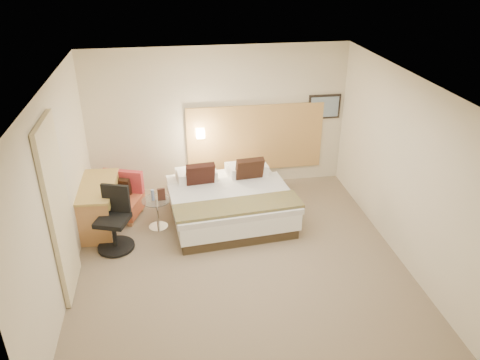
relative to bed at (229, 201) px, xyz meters
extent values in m
cube|color=#7D6B54|center=(-0.02, -1.25, -0.33)|extent=(4.80, 5.00, 0.02)
cube|color=silver|center=(-0.02, -1.25, 2.39)|extent=(4.80, 5.00, 0.02)
cube|color=beige|center=(-0.02, 1.26, 1.03)|extent=(4.80, 0.02, 2.70)
cube|color=beige|center=(-0.02, -3.76, 1.03)|extent=(4.80, 0.02, 2.70)
cube|color=beige|center=(-2.43, -1.25, 1.03)|extent=(0.02, 5.00, 2.70)
cube|color=beige|center=(2.39, -1.25, 1.03)|extent=(0.02, 5.00, 2.70)
cube|color=#BC8849|center=(0.68, 1.22, 0.63)|extent=(2.60, 0.04, 1.30)
cube|color=black|center=(2.00, 1.23, 1.18)|extent=(0.62, 0.03, 0.47)
cube|color=#748CA0|center=(2.00, 1.21, 1.18)|extent=(0.54, 0.01, 0.39)
cylinder|color=white|center=(-0.37, 1.17, 0.83)|extent=(0.02, 0.12, 0.02)
cube|color=#FAE9C3|center=(-0.37, 1.11, 0.83)|extent=(0.15, 0.15, 0.15)
cube|color=beige|center=(-2.38, -1.50, 0.90)|extent=(0.06, 0.90, 2.42)
cylinder|color=#8498CD|center=(-1.26, -0.14, 0.30)|extent=(0.06, 0.06, 0.19)
cube|color=#3C2018|center=(-1.12, -0.15, 0.31)|extent=(0.13, 0.06, 0.21)
cube|color=#392C1C|center=(0.00, 0.00, -0.23)|extent=(2.03, 2.03, 0.17)
cube|color=white|center=(0.00, 0.00, 0.00)|extent=(2.10, 2.10, 0.29)
cube|color=silver|center=(0.03, -0.27, 0.20)|extent=(2.11, 1.56, 0.10)
cube|color=white|center=(-0.53, 0.66, 0.23)|extent=(0.71, 0.43, 0.17)
cube|color=white|center=(0.40, 0.75, 0.23)|extent=(0.71, 0.43, 0.17)
cube|color=white|center=(-0.50, 0.41, 0.33)|extent=(0.71, 0.43, 0.17)
cube|color=white|center=(0.42, 0.50, 0.33)|extent=(0.71, 0.43, 0.17)
cube|color=black|center=(-0.46, 0.22, 0.41)|extent=(0.50, 0.30, 0.49)
cube|color=black|center=(0.41, 0.30, 0.41)|extent=(0.50, 0.30, 0.49)
cube|color=#BB8A26|center=(0.06, -0.66, 0.27)|extent=(2.06, 0.71, 0.05)
cube|color=tan|center=(-2.23, 0.17, -0.27)|extent=(0.09, 0.09, 0.09)
cube|color=#A7724E|center=(-1.68, -0.02, -0.27)|extent=(0.09, 0.09, 0.09)
cube|color=tan|center=(-2.06, 0.64, -0.27)|extent=(0.09, 0.09, 0.09)
cube|color=#A2784C|center=(-1.52, 0.46, -0.27)|extent=(0.09, 0.09, 0.09)
cube|color=#9F472A|center=(-1.87, 0.31, -0.09)|extent=(0.89, 0.83, 0.27)
cube|color=#B73136|center=(-1.79, 0.56, 0.24)|extent=(0.72, 0.34, 0.41)
cube|color=black|center=(-1.82, 0.46, 0.18)|extent=(0.38, 0.27, 0.36)
cylinder|color=silver|center=(-1.22, -0.14, -0.31)|extent=(0.35, 0.35, 0.02)
cylinder|color=silver|center=(-1.22, -0.14, -0.05)|extent=(0.04, 0.04, 0.49)
cylinder|color=silver|center=(-1.22, -0.14, 0.20)|extent=(0.52, 0.52, 0.01)
cube|color=tan|center=(-2.16, 0.04, 0.44)|extent=(0.64, 1.27, 0.04)
cube|color=tan|center=(-2.19, -0.54, 0.05)|extent=(0.52, 0.07, 0.74)
cube|color=tan|center=(-2.13, 0.62, 0.05)|extent=(0.52, 0.07, 0.74)
cube|color=tan|center=(-2.10, 0.03, 0.36)|extent=(0.53, 1.19, 0.10)
cylinder|color=black|center=(-1.87, -0.66, -0.28)|extent=(0.72, 0.72, 0.04)
cylinder|color=black|center=(-1.87, -0.66, -0.04)|extent=(0.08, 0.08, 0.44)
cube|color=black|center=(-1.87, -0.66, 0.20)|extent=(0.58, 0.58, 0.08)
cube|color=black|center=(-1.80, -0.46, 0.47)|extent=(0.43, 0.19, 0.46)
camera|label=1|loc=(-0.90, -6.92, 3.95)|focal=35.00mm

